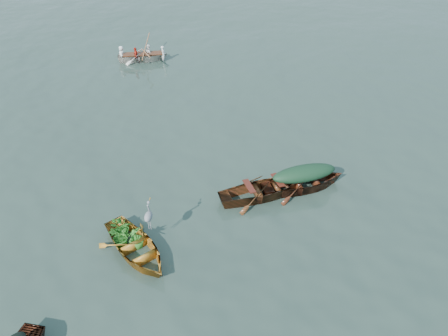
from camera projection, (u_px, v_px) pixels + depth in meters
The scene contains 11 objects.
ground at pixel (178, 250), 12.54m from camera, with size 140.00×140.00×0.00m, color #2E4138.
yellow_dinghy at pixel (137, 254), 12.43m from camera, with size 1.47×3.38×0.93m, color #B18022.
green_tarp_boat at pixel (302, 189), 14.77m from camera, with size 1.25×4.03×0.92m, color #542413.
open_wooden_boat at pixel (263, 197), 14.45m from camera, with size 1.29×4.15×0.95m, color brown.
rowed_boat at pixel (143, 61), 23.57m from camera, with size 1.12×3.72×0.85m, color silver.
green_tarp_cover at pixel (304, 172), 14.34m from camera, with size 0.69×2.22×0.52m, color #13301E.
thwart_benches at pixel (263, 185), 14.15m from camera, with size 0.77×2.07×0.04m, color #471810, non-canonical shape.
heron at pixel (149, 221), 12.19m from camera, with size 0.28×0.40×0.92m, color gray, non-canonical shape.
dinghy_weeds at pixel (124, 223), 12.33m from camera, with size 0.70×0.90×0.60m, color #1B5E18.
rowers at pixel (142, 46), 23.09m from camera, with size 1.00×2.60×0.76m, color silver.
oars at pixel (142, 53), 23.30m from camera, with size 2.60×0.60×0.06m, color #A3653D, non-canonical shape.
Camera 1 is at (2.39, -8.44, 9.35)m, focal length 35.00 mm.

